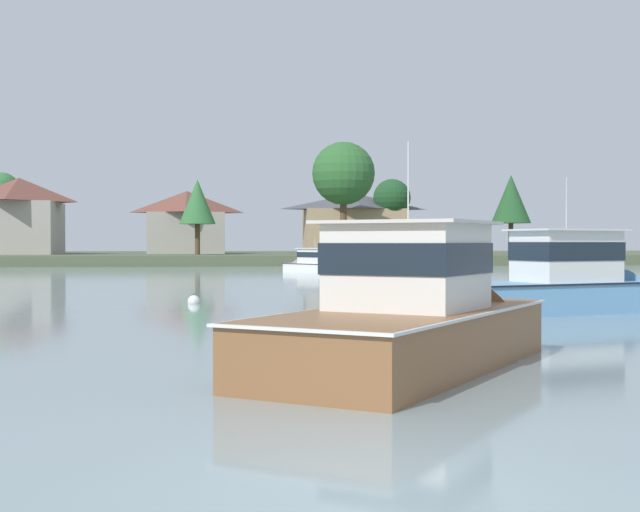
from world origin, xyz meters
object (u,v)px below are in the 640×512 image
cruiser_skyblue (577,292)px  cruiser_wood (423,334)px  cruiser_white (311,266)px  mooring_buoy_white (194,301)px

cruiser_skyblue → cruiser_wood: bearing=-124.1°
cruiser_wood → cruiser_white: 51.39m
cruiser_wood → cruiser_skyblue: 14.35m
cruiser_wood → cruiser_white: bearing=86.5°
cruiser_wood → cruiser_white: cruiser_wood is taller
cruiser_skyblue → mooring_buoy_white: cruiser_skyblue is taller
cruiser_white → cruiser_skyblue: size_ratio=0.67×
cruiser_wood → cruiser_white: size_ratio=1.41×
cruiser_wood → cruiser_skyblue: cruiser_skyblue is taller
cruiser_wood → cruiser_skyblue: bearing=55.9°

